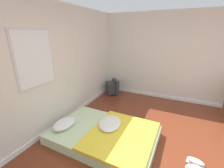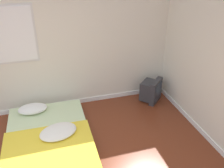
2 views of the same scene
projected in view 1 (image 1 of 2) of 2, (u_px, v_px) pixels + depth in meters
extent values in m
plane|color=maroon|center=(170.00, 166.00, 2.36)|extent=(20.00, 20.00, 0.00)
cube|color=silver|center=(46.00, 70.00, 2.92)|extent=(7.82, 0.06, 2.60)
cube|color=white|center=(55.00, 126.00, 3.31)|extent=(7.82, 0.02, 0.09)
cube|color=silver|center=(35.00, 59.00, 2.63)|extent=(0.79, 0.01, 1.03)
cube|color=white|center=(35.00, 59.00, 2.63)|extent=(0.72, 0.01, 0.96)
cube|color=silver|center=(185.00, 59.00, 4.28)|extent=(0.06, 7.23, 2.60)
cube|color=white|center=(178.00, 99.00, 4.66)|extent=(0.02, 7.23, 0.09)
cube|color=beige|center=(104.00, 135.00, 2.95)|extent=(1.36, 2.01, 0.19)
ellipsoid|color=white|center=(64.00, 124.00, 3.02)|extent=(0.53, 0.35, 0.14)
cube|color=yellow|center=(121.00, 135.00, 2.75)|extent=(1.38, 1.18, 0.05)
ellipsoid|color=silver|center=(110.00, 123.00, 3.01)|extent=(0.70, 0.59, 0.11)
cube|color=#333338|center=(111.00, 88.00, 5.08)|extent=(0.43, 0.43, 0.39)
cube|color=#333338|center=(116.00, 87.00, 5.13)|extent=(0.39, 0.38, 0.49)
cube|color=#283342|center=(117.00, 86.00, 5.14)|extent=(0.27, 0.25, 0.35)
cube|color=brown|center=(223.00, 108.00, 3.76)|extent=(0.05, 0.05, 0.41)
cube|color=silver|center=(195.00, 164.00, 2.39)|extent=(0.15, 0.28, 0.02)
ellipsoid|color=white|center=(196.00, 161.00, 2.38)|extent=(0.16, 0.28, 0.09)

